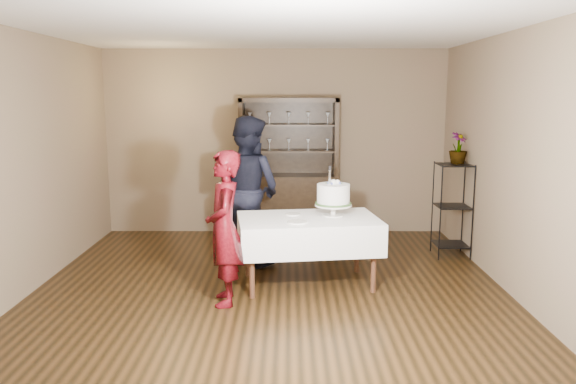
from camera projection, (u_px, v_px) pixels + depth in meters
The scene contains 14 objects.
floor at pixel (270, 287), 6.06m from camera, with size 5.00×5.00×0.00m, color black.
ceiling at pixel (269, 28), 5.59m from camera, with size 5.00×5.00×0.00m, color silver.
back_wall at pixel (275, 142), 8.29m from camera, with size 5.00×0.02×2.70m, color #74664B.
wall_left at pixel (29, 163), 5.83m from camera, with size 0.02×5.00×2.70m, color #74664B.
wall_right at pixel (510, 163), 5.82m from camera, with size 0.02×5.00×2.70m, color #74664B.
china_hutch at pixel (289, 191), 8.16m from camera, with size 1.40×0.48×2.00m.
plant_etagere at pixel (452, 206), 7.12m from camera, with size 0.42×0.42×1.20m.
cake_table at pixel (308, 234), 6.06m from camera, with size 1.60×1.11×0.74m.
woman at pixel (224, 228), 5.48m from camera, with size 0.56×0.37×1.53m, color #33040B.
man at pixel (248, 190), 6.84m from camera, with size 0.88×0.68×1.80m, color black.
cake at pixel (333, 196), 6.08m from camera, with size 0.40×0.40×0.55m.
plate_near at pixel (297, 222), 5.79m from camera, with size 0.21×0.21×0.01m, color white.
plate_far at pixel (293, 214), 6.16m from camera, with size 0.16×0.16×0.01m, color white.
potted_plant at pixel (458, 148), 7.03m from camera, with size 0.22×0.22×0.40m, color #3C632F.
Camera 1 is at (0.20, -5.79, 2.06)m, focal length 35.00 mm.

